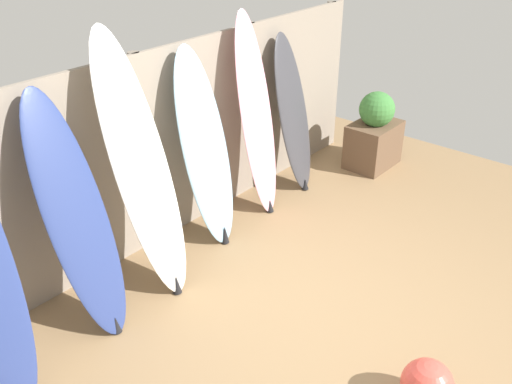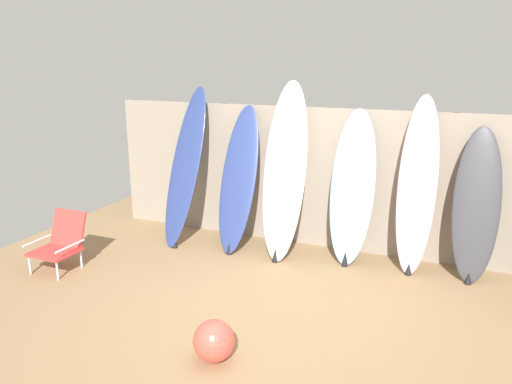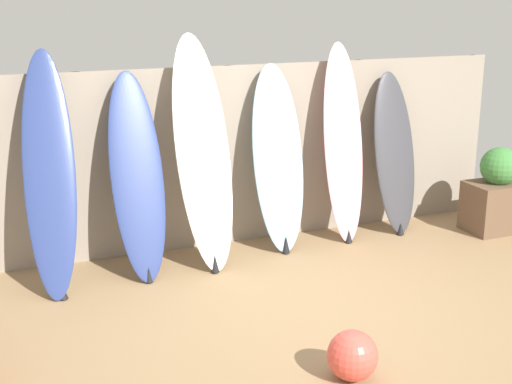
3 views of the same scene
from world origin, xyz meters
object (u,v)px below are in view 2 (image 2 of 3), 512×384
(surfboard_pink_4, at_px, (417,187))
(surfboard_white_2, at_px, (285,172))
(surfboard_charcoal_5, at_px, (476,206))
(surfboard_navy_0, at_px, (185,167))
(beach_chair, at_px, (61,241))
(surfboard_skyblue_3, at_px, (352,188))
(surfboard_navy_1, at_px, (239,180))
(beach_ball, at_px, (214,341))

(surfboard_pink_4, bearing_deg, surfboard_white_2, -175.20)
(surfboard_pink_4, xyz_separation_m, surfboard_charcoal_5, (0.63, 0.02, -0.15))
(surfboard_charcoal_5, bearing_deg, surfboard_navy_0, -176.89)
(surfboard_charcoal_5, bearing_deg, beach_chair, -160.25)
(surfboard_navy_0, xyz_separation_m, surfboard_pink_4, (2.90, 0.17, -0.01))
(surfboard_pink_4, xyz_separation_m, beach_chair, (-3.77, -1.55, -0.66))
(surfboard_navy_0, relative_size, surfboard_pink_4, 1.01)
(surfboard_navy_0, xyz_separation_m, surfboard_skyblue_3, (2.18, 0.16, -0.10))
(surfboard_white_2, bearing_deg, surfboard_navy_0, -178.37)
(surfboard_navy_1, height_order, beach_ball, surfboard_navy_1)
(surfboard_pink_4, height_order, beach_chair, surfboard_pink_4)
(surfboard_navy_1, height_order, surfboard_pink_4, surfboard_pink_4)
(surfboard_navy_0, bearing_deg, surfboard_charcoal_5, 3.11)
(beach_ball, bearing_deg, surfboard_navy_0, 124.95)
(surfboard_pink_4, relative_size, surfboard_charcoal_5, 1.19)
(surfboard_white_2, xyz_separation_m, surfboard_pink_4, (1.53, 0.13, -0.07))
(surfboard_navy_1, bearing_deg, surfboard_charcoal_5, 3.23)
(surfboard_white_2, relative_size, beach_ball, 6.22)
(surfboard_white_2, relative_size, surfboard_skyblue_3, 1.17)
(surfboard_charcoal_5, xyz_separation_m, beach_chair, (-4.40, -1.58, -0.51))
(surfboard_white_2, height_order, surfboard_skyblue_3, surfboard_white_2)
(surfboard_pink_4, bearing_deg, surfboard_charcoal_5, 2.22)
(surfboard_white_2, relative_size, beach_chair, 3.26)
(surfboard_navy_1, xyz_separation_m, surfboard_skyblue_3, (1.42, 0.12, 0.01))
(surfboard_navy_1, height_order, surfboard_white_2, surfboard_white_2)
(surfboard_charcoal_5, bearing_deg, surfboard_pink_4, -177.78)
(surfboard_navy_1, relative_size, surfboard_skyblue_3, 0.99)
(surfboard_white_2, xyz_separation_m, beach_chair, (-2.24, -1.43, -0.73))
(surfboard_skyblue_3, bearing_deg, surfboard_charcoal_5, 1.48)
(surfboard_navy_0, distance_m, surfboard_pink_4, 2.90)
(surfboard_navy_0, bearing_deg, surfboard_white_2, 1.63)
(surfboard_navy_1, distance_m, beach_chair, 2.23)
(surfboard_skyblue_3, xyz_separation_m, surfboard_pink_4, (0.72, 0.01, 0.09))
(beach_chair, xyz_separation_m, beach_ball, (2.51, -0.95, -0.15))
(surfboard_navy_0, xyz_separation_m, surfboard_charcoal_5, (3.53, 0.19, -0.17))
(surfboard_pink_4, bearing_deg, surfboard_skyblue_3, -179.17)
(surfboard_navy_0, relative_size, surfboard_skyblue_3, 1.11)
(surfboard_navy_0, relative_size, beach_chair, 3.10)
(surfboard_navy_1, relative_size, surfboard_charcoal_5, 1.08)
(surfboard_skyblue_3, relative_size, beach_chair, 2.79)
(surfboard_charcoal_5, relative_size, beach_ball, 4.91)
(surfboard_white_2, bearing_deg, surfboard_charcoal_5, 4.05)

